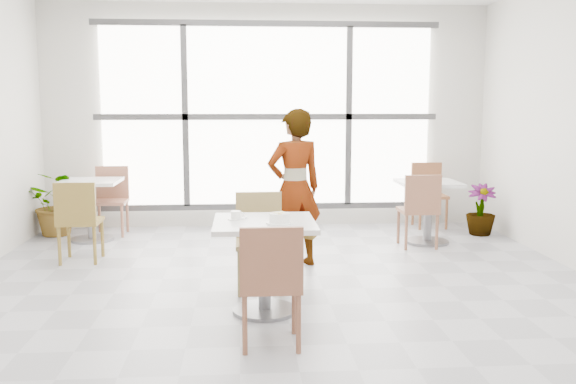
{
  "coord_description": "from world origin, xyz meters",
  "views": [
    {
      "loc": [
        -0.35,
        -5.0,
        1.66
      ],
      "look_at": [
        0.0,
        -0.3,
        1.0
      ],
      "focal_mm": 38.8,
      "sensor_mm": 36.0,
      "label": 1
    }
  ],
  "objects": [
    {
      "name": "chair_near",
      "position": [
        -0.16,
        -0.91,
        0.5
      ],
      "size": [
        0.42,
        0.42,
        0.87
      ],
      "rotation": [
        0.0,
        0.0,
        3.14
      ],
      "color": "brown",
      "rests_on": "ground"
    },
    {
      "name": "floor",
      "position": [
        0.0,
        0.0,
        0.0
      ],
      "size": [
        7.0,
        7.0,
        0.0
      ],
      "primitive_type": "plane",
      "color": "#9E9EA5",
      "rests_on": "ground"
    },
    {
      "name": "plant_right",
      "position": [
        2.7,
        2.66,
        0.33
      ],
      "size": [
        0.43,
        0.43,
        0.65
      ],
      "primitive_type": "imported",
      "rotation": [
        0.0,
        0.0,
        -0.19
      ],
      "color": "#5B7F41",
      "rests_on": "ground"
    },
    {
      "name": "chair_far",
      "position": [
        -0.2,
        0.53,
        0.5
      ],
      "size": [
        0.42,
        0.42,
        0.87
      ],
      "color": "olive",
      "rests_on": "ground"
    },
    {
      "name": "oatmeal_bowl",
      "position": [
        -0.06,
        -0.28,
        0.79
      ],
      "size": [
        0.21,
        0.21,
        0.09
      ],
      "color": "white",
      "rests_on": "main_table"
    },
    {
      "name": "bg_table_left",
      "position": [
        -2.21,
        2.69,
        0.49
      ],
      "size": [
        0.7,
        0.7,
        0.75
      ],
      "color": "white",
      "rests_on": "ground"
    },
    {
      "name": "coffee_cup",
      "position": [
        -0.4,
        -0.07,
        0.78
      ],
      "size": [
        0.16,
        0.13,
        0.07
      ],
      "color": "white",
      "rests_on": "main_table"
    },
    {
      "name": "wall_front",
      "position": [
        0.0,
        -3.5,
        1.5
      ],
      "size": [
        6.0,
        0.0,
        6.0
      ],
      "primitive_type": "plane",
      "rotation": [
        -1.57,
        0.0,
        0.0
      ],
      "color": "silver",
      "rests_on": "ground"
    },
    {
      "name": "bg_table_right",
      "position": [
        1.88,
        2.25,
        0.49
      ],
      "size": [
        0.7,
        0.7,
        0.75
      ],
      "color": "silver",
      "rests_on": "ground"
    },
    {
      "name": "bg_chair_right_near",
      "position": [
        1.7,
        1.98,
        0.5
      ],
      "size": [
        0.42,
        0.42,
        0.87
      ],
      "rotation": [
        0.0,
        0.0,
        3.14
      ],
      "color": "#8B5941",
      "rests_on": "ground"
    },
    {
      "name": "bg_chair_left_far",
      "position": [
        -2.04,
        3.09,
        0.5
      ],
      "size": [
        0.42,
        0.42,
        0.87
      ],
      "color": "#A36850",
      "rests_on": "ground"
    },
    {
      "name": "window",
      "position": [
        0.0,
        3.44,
        1.5
      ],
      "size": [
        4.6,
        0.07,
        2.52
      ],
      "color": "white",
      "rests_on": "ground"
    },
    {
      "name": "main_table",
      "position": [
        -0.18,
        -0.15,
        0.52
      ],
      "size": [
        0.8,
        0.8,
        0.75
      ],
      "color": "silver",
      "rests_on": "ground"
    },
    {
      "name": "person",
      "position": [
        0.19,
        1.3,
        0.81
      ],
      "size": [
        0.69,
        0.56,
        1.62
      ],
      "primitive_type": "imported",
      "rotation": [
        0.0,
        0.0,
        3.47
      ],
      "color": "black",
      "rests_on": "ground"
    },
    {
      "name": "bg_chair_right_far",
      "position": [
        2.19,
        3.28,
        0.5
      ],
      "size": [
        0.42,
        0.42,
        0.87
      ],
      "color": "brown",
      "rests_on": "ground"
    },
    {
      "name": "wall_back",
      "position": [
        0.0,
        3.5,
        1.5
      ],
      "size": [
        6.0,
        0.0,
        6.0
      ],
      "primitive_type": "plane",
      "rotation": [
        1.57,
        0.0,
        0.0
      ],
      "color": "silver",
      "rests_on": "ground"
    },
    {
      "name": "plant_left",
      "position": [
        -2.7,
        3.03,
        0.41
      ],
      "size": [
        0.89,
        0.82,
        0.82
      ],
      "primitive_type": "imported",
      "rotation": [
        0.0,
        0.0,
        -0.28
      ],
      "color": "#54833E",
      "rests_on": "ground"
    },
    {
      "name": "bg_chair_left_near",
      "position": [
        -2.07,
        1.57,
        0.5
      ],
      "size": [
        0.42,
        0.42,
        0.87
      ],
      "rotation": [
        0.0,
        0.0,
        3.14
      ],
      "color": "olive",
      "rests_on": "ground"
    }
  ]
}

